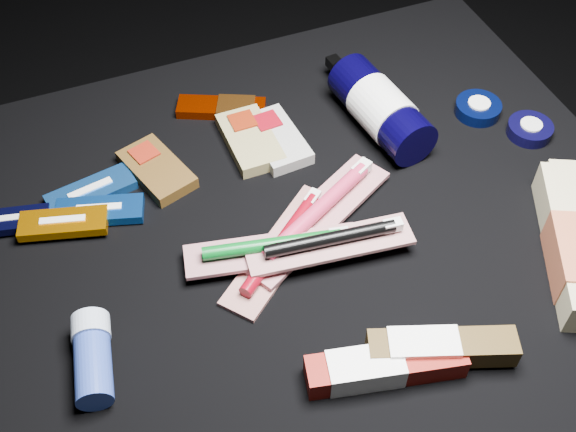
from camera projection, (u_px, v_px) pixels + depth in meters
name	position (u px, v px, depth m)	size (l,w,h in m)	color
ground	(282.00, 380.00, 1.23)	(3.00, 3.00, 0.00)	black
cloth_table	(281.00, 318.00, 1.08)	(0.98, 0.78, 0.40)	black
luna_bar_0	(91.00, 192.00, 0.97)	(0.12, 0.06, 0.02)	blue
luna_bar_1	(100.00, 211.00, 0.94)	(0.12, 0.07, 0.01)	#114BAB
luna_bar_2	(9.00, 221.00, 0.93)	(0.11, 0.06, 0.01)	black
luna_bar_3	(64.00, 223.00, 0.92)	(0.12, 0.07, 0.01)	#CE7401
clif_bar_0	(155.00, 168.00, 0.99)	(0.09, 0.13, 0.02)	#4C3212
clif_bar_1	(275.00, 137.00, 1.03)	(0.07, 0.12, 0.02)	#A9A9A2
clif_bar_2	(249.00, 138.00, 1.03)	(0.07, 0.12, 0.02)	#9A8E57
power_bar	(226.00, 108.00, 1.07)	(0.14, 0.09, 0.02)	#801800
lotion_bottle	(381.00, 108.00, 1.03)	(0.09, 0.23, 0.07)	black
cream_tin_upper	(478.00, 108.00, 1.07)	(0.07, 0.07, 0.02)	black
cream_tin_lower	(530.00, 129.00, 1.04)	(0.06, 0.06, 0.02)	black
deodorant_stick	(92.00, 357.00, 0.79)	(0.06, 0.11, 0.04)	#284099
toothbrush_pack_0	(282.00, 245.00, 0.91)	(0.20, 0.18, 0.02)	#AAA49F
toothbrush_pack_1	(319.00, 213.00, 0.93)	(0.24, 0.17, 0.03)	#B4ABA7
toothbrush_pack_2	(275.00, 248.00, 0.89)	(0.22, 0.09, 0.02)	#BCB5B0
toothbrush_pack_3	(332.00, 241.00, 0.88)	(0.21, 0.07, 0.02)	beige
toothpaste_carton_red	(378.00, 368.00, 0.79)	(0.18, 0.08, 0.03)	maroon
toothpaste_carton_green	(435.00, 348.00, 0.80)	(0.17, 0.09, 0.03)	#3F2D0F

